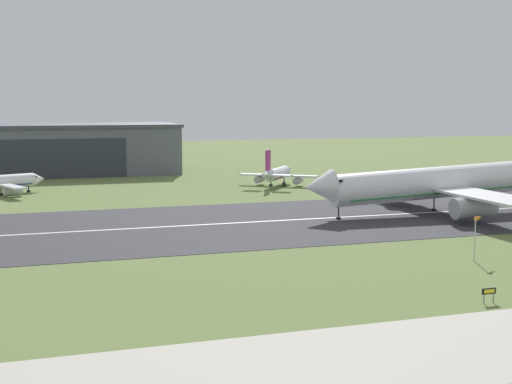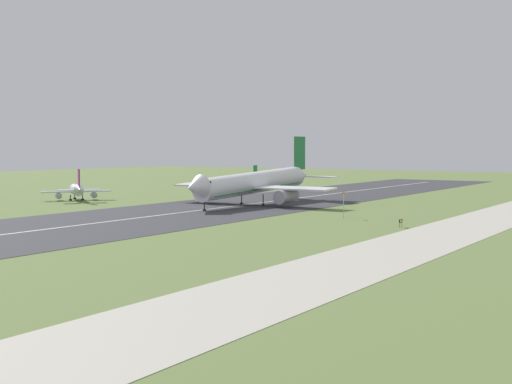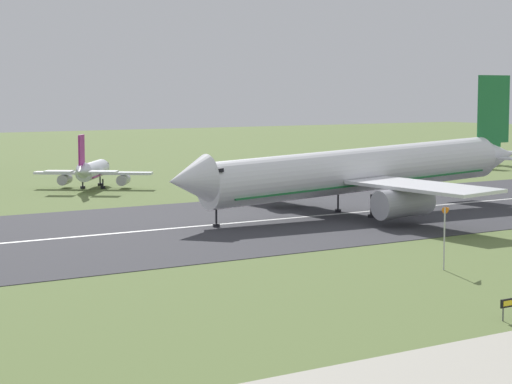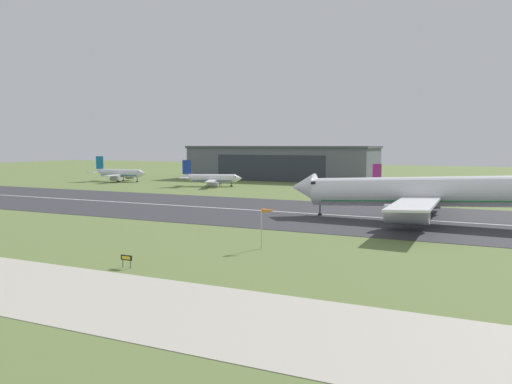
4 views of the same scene
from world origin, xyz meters
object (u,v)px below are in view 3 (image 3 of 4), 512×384
(airplane_parked_west, at_px, (92,171))
(airplane_parked_centre, at_px, (464,155))
(runway_sign, at_px, (509,304))
(airplane_landing, at_px, (359,172))
(windsock_pole, at_px, (447,213))

(airplane_parked_west, xyz_separation_m, airplane_parked_centre, (85.00, 0.16, -0.45))
(airplane_parked_centre, xyz_separation_m, runway_sign, (-99.94, -102.70, -1.33))
(airplane_landing, distance_m, runway_sign, 59.77)
(airplane_parked_west, bearing_deg, airplane_parked_centre, 0.10)
(windsock_pole, bearing_deg, airplane_parked_west, 87.31)
(airplane_parked_centre, xyz_separation_m, windsock_pole, (-89.00, -85.38, 2.59))
(airplane_landing, bearing_deg, airplane_parked_west, 105.86)
(airplane_parked_centre, relative_size, runway_sign, 15.29)
(airplane_parked_west, xyz_separation_m, runway_sign, (-14.95, -102.54, -1.78))
(airplane_landing, relative_size, airplane_parked_centre, 2.34)
(airplane_parked_west, height_order, runway_sign, airplane_parked_west)
(airplane_landing, bearing_deg, runway_sign, -119.50)
(airplane_parked_west, xyz_separation_m, windsock_pole, (-4.00, -85.22, 2.14))
(airplane_landing, bearing_deg, airplane_parked_centre, 35.75)
(windsock_pole, relative_size, runway_sign, 3.59)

